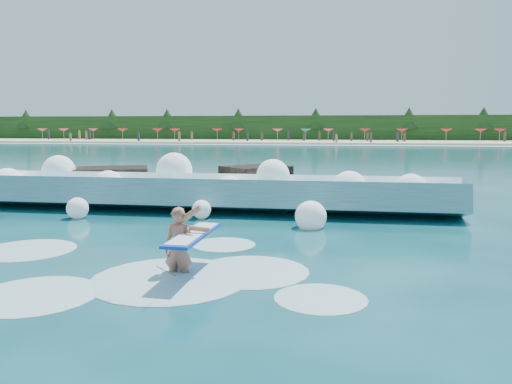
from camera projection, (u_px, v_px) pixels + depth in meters
ground at (175, 256)px, 11.08m from camera, size 200.00×200.00×0.00m
beach at (319, 142)px, 87.33m from camera, size 140.00×20.00×0.40m
wet_band at (316, 145)px, 76.59m from camera, size 140.00×5.00×0.08m
treeline at (321, 129)px, 96.81m from camera, size 140.00×4.00×5.00m
breaking_wave at (194, 193)px, 17.42m from camera, size 17.75×2.78×1.53m
rock_cluster at (176, 188)px, 19.31m from camera, size 8.79×3.59×1.59m
surfer_with_board at (182, 246)px, 9.50m from camera, size 0.87×2.81×1.60m
wave_spray at (185, 183)px, 17.13m from camera, size 15.18×4.31×2.05m
surf_foam at (152, 273)px, 9.76m from camera, size 8.77×6.00×0.15m
beach_umbrellas at (321, 130)px, 88.92m from camera, size 111.84×6.26×0.50m
beachgoers at (315, 137)px, 82.90m from camera, size 106.88×13.28×1.93m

